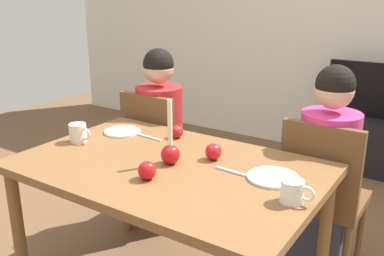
# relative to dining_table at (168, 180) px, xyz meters

# --- Properties ---
(back_wall) EXTENTS (6.40, 0.10, 2.60)m
(back_wall) POSITION_rel_dining_table_xyz_m (0.00, 2.60, 0.63)
(back_wall) COLOR silver
(back_wall) RESTS_ON ground
(dining_table) EXTENTS (1.40, 0.90, 0.75)m
(dining_table) POSITION_rel_dining_table_xyz_m (0.00, 0.00, 0.00)
(dining_table) COLOR brown
(dining_table) RESTS_ON ground
(chair_left) EXTENTS (0.40, 0.40, 0.90)m
(chair_left) POSITION_rel_dining_table_xyz_m (-0.54, 0.61, -0.15)
(chair_left) COLOR brown
(chair_left) RESTS_ON ground
(chair_right) EXTENTS (0.40, 0.40, 0.90)m
(chair_right) POSITION_rel_dining_table_xyz_m (0.55, 0.61, -0.15)
(chair_right) COLOR brown
(chair_right) RESTS_ON ground
(person_left_child) EXTENTS (0.30, 0.30, 1.17)m
(person_left_child) POSITION_rel_dining_table_xyz_m (-0.54, 0.64, -0.10)
(person_left_child) COLOR #33384C
(person_left_child) RESTS_ON ground
(person_right_child) EXTENTS (0.30, 0.30, 1.17)m
(person_right_child) POSITION_rel_dining_table_xyz_m (0.55, 0.64, -0.10)
(person_right_child) COLOR #33384C
(person_right_child) RESTS_ON ground
(tv_stand) EXTENTS (0.64, 0.40, 0.48)m
(tv_stand) POSITION_rel_dining_table_xyz_m (0.46, 2.30, -0.43)
(tv_stand) COLOR black
(tv_stand) RESTS_ON ground
(tv) EXTENTS (0.79, 0.05, 0.46)m
(tv) POSITION_rel_dining_table_xyz_m (0.46, 2.30, 0.04)
(tv) COLOR black
(tv) RESTS_ON tv_stand
(candle_centerpiece) EXTENTS (0.09, 0.09, 0.31)m
(candle_centerpiece) POSITION_rel_dining_table_xyz_m (0.01, 0.01, 0.15)
(candle_centerpiece) COLOR red
(candle_centerpiece) RESTS_ON dining_table
(plate_left) EXTENTS (0.20, 0.20, 0.01)m
(plate_left) POSITION_rel_dining_table_xyz_m (-0.48, 0.22, 0.09)
(plate_left) COLOR silver
(plate_left) RESTS_ON dining_table
(plate_right) EXTENTS (0.22, 0.22, 0.01)m
(plate_right) POSITION_rel_dining_table_xyz_m (0.47, 0.12, 0.09)
(plate_right) COLOR silver
(plate_right) RESTS_ON dining_table
(mug_left) EXTENTS (0.13, 0.09, 0.10)m
(mug_left) POSITION_rel_dining_table_xyz_m (-0.57, -0.02, 0.13)
(mug_left) COLOR silver
(mug_left) RESTS_ON dining_table
(mug_right) EXTENTS (0.13, 0.09, 0.09)m
(mug_right) POSITION_rel_dining_table_xyz_m (0.61, -0.04, 0.13)
(mug_right) COLOR white
(mug_right) RESTS_ON dining_table
(fork_left) EXTENTS (0.18, 0.03, 0.01)m
(fork_left) POSITION_rel_dining_table_xyz_m (-0.31, 0.24, 0.09)
(fork_left) COLOR silver
(fork_left) RESTS_ON dining_table
(fork_right) EXTENTS (0.18, 0.03, 0.01)m
(fork_right) POSITION_rel_dining_table_xyz_m (0.30, 0.08, 0.09)
(fork_right) COLOR silver
(fork_right) RESTS_ON dining_table
(apple_near_candle) EXTENTS (0.08, 0.08, 0.08)m
(apple_near_candle) POSITION_rel_dining_table_xyz_m (0.15, 0.16, 0.12)
(apple_near_candle) COLOR red
(apple_near_candle) RESTS_ON dining_table
(apple_by_left_plate) EXTENTS (0.07, 0.07, 0.07)m
(apple_by_left_plate) POSITION_rel_dining_table_xyz_m (-0.18, 0.32, 0.12)
(apple_by_left_plate) COLOR #B41C1E
(apple_by_left_plate) RESTS_ON dining_table
(apple_by_right_mug) EXTENTS (0.08, 0.08, 0.08)m
(apple_by_right_mug) POSITION_rel_dining_table_xyz_m (0.03, -0.18, 0.12)
(apple_by_right_mug) COLOR red
(apple_by_right_mug) RESTS_ON dining_table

